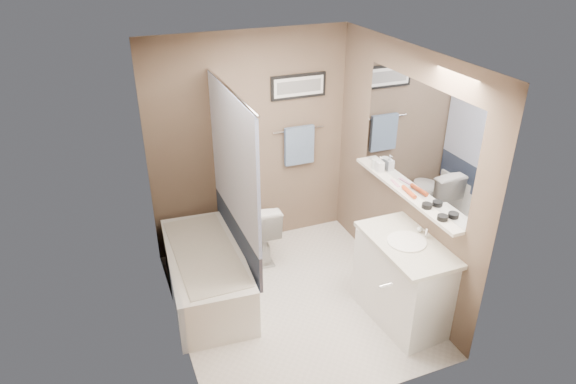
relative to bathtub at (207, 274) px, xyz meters
name	(u,v)px	position (x,y,z in m)	size (l,w,h in m)	color
ground	(294,302)	(0.75, -0.43, -0.25)	(2.50, 2.50, 0.00)	silver
ceiling	(295,59)	(0.75, -0.43, 2.13)	(2.20, 2.50, 0.04)	white
wall_back	(251,145)	(0.75, 0.80, 0.95)	(2.20, 0.04, 2.40)	brown
wall_front	(363,273)	(0.75, -1.66, 0.95)	(2.20, 0.04, 2.40)	brown
wall_left	(171,217)	(-0.33, -0.43, 0.95)	(0.04, 2.50, 2.40)	brown
wall_right	(400,175)	(1.83, -0.43, 0.95)	(0.04, 2.50, 2.40)	brown
tile_surround	(162,211)	(-0.34, 0.07, 0.75)	(0.02, 1.55, 2.00)	#BDAB8F
curtain_rod	(229,89)	(0.35, 0.07, 1.80)	(0.02, 0.02, 1.55)	silver
curtain_upper	(233,159)	(0.35, 0.07, 1.15)	(0.03, 1.45, 1.28)	white
curtain_lower	(237,235)	(0.35, 0.07, 0.33)	(0.03, 1.45, 0.36)	#2A374F
mirror	(415,138)	(1.84, -0.58, 1.37)	(0.02, 1.60, 1.00)	silver
shelf	(404,192)	(1.79, -0.58, 0.85)	(0.12, 1.60, 0.03)	silver
towel_bar	(299,130)	(1.30, 0.78, 1.05)	(0.02, 0.02, 0.60)	silver
towel	(299,145)	(1.30, 0.76, 0.87)	(0.34, 0.05, 0.44)	#84A2C1
art_frame	(299,86)	(1.30, 0.80, 1.53)	(0.62, 0.03, 0.26)	black
art_mat	(299,87)	(1.30, 0.79, 1.53)	(0.56, 0.00, 0.20)	white
art_image	(299,87)	(1.30, 0.78, 1.53)	(0.50, 0.00, 0.13)	#595959
door	(428,279)	(1.30, -1.67, 0.75)	(0.80, 0.02, 2.00)	silver
door_handle	(386,286)	(0.97, -1.62, 0.75)	(0.02, 0.02, 0.10)	silver
bathtub	(207,274)	(0.00, 0.00, 0.00)	(0.70, 1.50, 0.50)	white
tub_rim	(205,253)	(0.00, 0.00, 0.25)	(0.56, 1.36, 0.02)	beige
toilet	(257,228)	(0.69, 0.47, 0.10)	(0.39, 0.68, 0.69)	silver
vanity	(403,282)	(1.60, -0.99, 0.15)	(0.50, 0.90, 0.80)	white
countertop	(407,244)	(1.59, -0.99, 0.57)	(0.54, 0.96, 0.04)	beige
sink_basin	(407,242)	(1.58, -0.99, 0.60)	(0.34, 0.34, 0.01)	white
faucet_spout	(427,233)	(1.78, -0.99, 0.64)	(0.02, 0.02, 0.10)	white
faucet_knob	(420,229)	(1.78, -0.89, 0.62)	(0.05, 0.05, 0.05)	silver
candle_bowl_near	(443,218)	(1.79, -1.16, 0.89)	(0.09, 0.09, 0.04)	black
candle_bowl_far	(427,206)	(1.79, -0.94, 0.89)	(0.09, 0.09, 0.04)	black
hair_brush_front	(409,192)	(1.79, -0.66, 0.89)	(0.04, 0.04, 0.22)	#C1441B
pink_comb	(395,183)	(1.79, -0.43, 0.87)	(0.03, 0.16, 0.01)	pink
glass_jar	(376,164)	(1.79, -0.06, 0.92)	(0.08, 0.08, 0.10)	silver
soap_bottle	(380,164)	(1.79, -0.15, 0.94)	(0.07, 0.07, 0.16)	#999999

